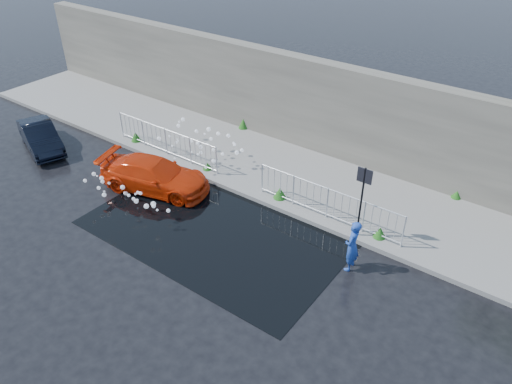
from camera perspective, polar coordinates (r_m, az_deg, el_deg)
ground at (r=15.39m, az=-8.15°, el=-5.38°), size 90.00×90.00×0.00m
pavement at (r=18.53m, az=2.39°, el=2.63°), size 30.00×4.00×0.15m
curb at (r=17.15m, az=-1.36°, el=-0.13°), size 30.00×0.25×0.16m
retaining_wall at (r=19.38m, az=6.21°, el=9.96°), size 30.00×0.60×3.50m
puddle at (r=15.68m, az=-4.32°, el=-4.22°), size 8.00×5.00×0.01m
sign_post at (r=14.57m, az=12.08°, el=0.06°), size 0.45×0.06×2.50m
railing_left at (r=19.39m, az=-10.25°, el=5.81°), size 5.05×0.05×1.10m
railing_right at (r=15.71m, az=8.15°, el=-1.12°), size 5.05×0.05×1.10m
weeds at (r=18.25m, az=0.45°, el=3.09°), size 12.17×3.93×0.42m
water_spray at (r=17.95m, az=-9.22°, el=3.55°), size 3.50×5.57×1.14m
red_car at (r=17.57m, az=-11.51°, el=1.90°), size 4.16×2.59×1.13m
dark_car at (r=21.57m, az=-23.42°, el=5.83°), size 3.42×2.20×1.07m
person at (r=14.00m, az=10.93°, el=-6.08°), size 0.44×0.62×1.59m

